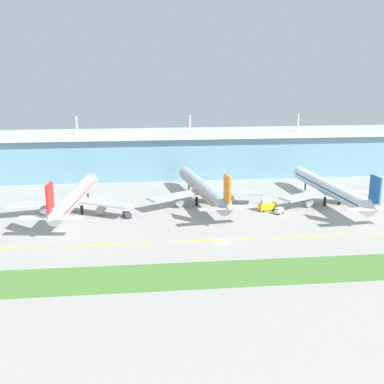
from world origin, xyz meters
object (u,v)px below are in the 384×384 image
at_px(airliner_near, 74,198).
at_px(safety_cone_nose_front, 221,215).
at_px(pushback_tug, 127,215).
at_px(fuel_truck, 267,205).
at_px(safety_cone_left_wingtip, 183,223).
at_px(airliner_middle, 203,189).
at_px(airliner_far, 331,189).
at_px(baggage_cart, 279,211).

relative_size(airliner_near, safety_cone_nose_front, 95.55).
xyz_separation_m(airliner_near, pushback_tug, (20.33, -7.45, -5.35)).
height_order(fuel_truck, pushback_tug, fuel_truck).
bearing_deg(safety_cone_left_wingtip, airliner_near, 156.19).
distance_m(airliner_middle, safety_cone_nose_front, 18.71).
relative_size(airliner_far, pushback_tug, 14.83).
height_order(airliner_middle, fuel_truck, airliner_middle).
relative_size(airliner_near, airliner_far, 0.92).
relative_size(airliner_middle, fuel_truck, 9.36).
distance_m(airliner_middle, safety_cone_left_wingtip, 28.30).
height_order(baggage_cart, safety_cone_nose_front, baggage_cart).
bearing_deg(airliner_middle, fuel_truck, -26.89).
bearing_deg(pushback_tug, safety_cone_nose_front, -3.40).
bearing_deg(airliner_middle, safety_cone_left_wingtip, -113.41).
relative_size(airliner_middle, safety_cone_left_wingtip, 102.33).
bearing_deg(airliner_far, safety_cone_nose_front, -167.13).
bearing_deg(baggage_cart, airliner_far, 23.39).
xyz_separation_m(airliner_far, fuel_truck, (-28.35, -5.95, -4.20)).
xyz_separation_m(airliner_near, airliner_far, (103.70, 1.34, 0.01)).
height_order(airliner_near, safety_cone_left_wingtip, airliner_near).
distance_m(airliner_middle, pushback_tug, 34.92).
distance_m(fuel_truck, safety_cone_nose_front, 20.06).
height_order(airliner_near, pushback_tug, airliner_near).
xyz_separation_m(baggage_cart, pushback_tug, (-58.49, 1.98, -0.16)).
relative_size(airliner_middle, airliner_far, 0.99).
bearing_deg(safety_cone_left_wingtip, baggage_cart, 12.37).
xyz_separation_m(airliner_middle, safety_cone_nose_front, (4.58, -17.08, -6.11)).
bearing_deg(baggage_cart, airliner_middle, 148.26).
xyz_separation_m(pushback_tug, safety_cone_left_wingtip, (20.12, -10.40, -0.75)).
bearing_deg(airliner_middle, airliner_far, -6.74).
height_order(fuel_truck, safety_cone_nose_front, fuel_truck).
distance_m(fuel_truck, safety_cone_left_wingtip, 37.38).
distance_m(airliner_far, safety_cone_left_wingtip, 66.38).
height_order(safety_cone_left_wingtip, safety_cone_nose_front, same).
xyz_separation_m(airliner_far, safety_cone_nose_front, (-47.69, -10.90, -6.11)).
xyz_separation_m(airliner_middle, airliner_far, (52.27, -6.18, 0.00)).
relative_size(airliner_near, safety_cone_left_wingtip, 95.55).
relative_size(fuel_truck, safety_cone_nose_front, 10.93).
distance_m(safety_cone_left_wingtip, safety_cone_nose_front, 17.63).
xyz_separation_m(fuel_truck, baggage_cart, (3.47, -4.81, -1.00)).
distance_m(airliner_near, airliner_far, 103.71).
bearing_deg(safety_cone_nose_front, airliner_near, 170.31).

